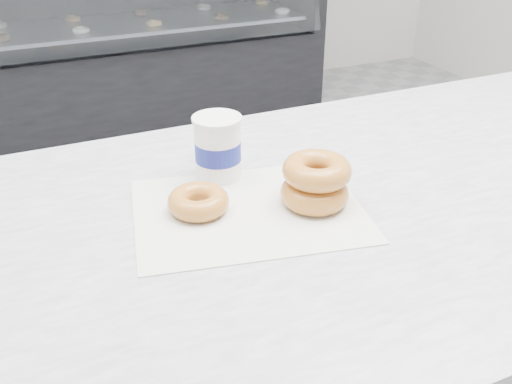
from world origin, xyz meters
The scene contains 7 objects.
ground centered at (0.00, 0.00, 0.00)m, with size 5.00×5.00×0.00m, color #949496.
counter centered at (0.00, -0.60, 0.45)m, with size 3.06×0.76×0.90m.
display_case centered at (0.00, 2.12, 0.49)m, with size 2.40×0.74×1.25m.
wax_paper centered at (-0.31, -0.58, 0.90)m, with size 0.34×0.26×0.00m, color silver.
donut_single centered at (-0.37, -0.55, 0.92)m, with size 0.09×0.09×0.03m, color gold.
donut_stack centered at (-0.20, -0.60, 0.94)m, with size 0.11×0.11×0.07m.
coffee_cup centered at (-0.31, -0.46, 0.95)m, with size 0.09×0.09×0.11m.
Camera 1 is at (-0.59, -1.25, 1.35)m, focal length 40.00 mm.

